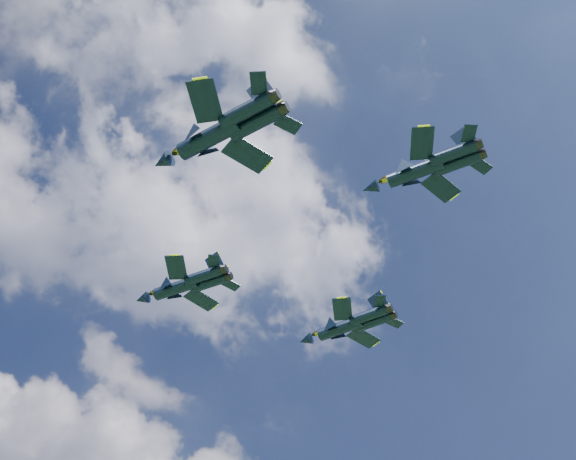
# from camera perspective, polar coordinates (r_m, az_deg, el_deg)

# --- Properties ---
(jet_lead) EXTENTS (13.07, 10.66, 3.28)m
(jet_lead) POSITION_cam_1_polar(r_m,az_deg,el_deg) (89.46, -9.03, -4.59)
(jet_lead) COLOR black
(jet_left) EXTENTS (15.03, 14.16, 3.98)m
(jet_left) POSITION_cam_1_polar(r_m,az_deg,el_deg) (74.29, -6.55, 7.13)
(jet_left) COLOR black
(jet_right) EXTENTS (13.38, 11.97, 3.46)m
(jet_right) POSITION_cam_1_polar(r_m,az_deg,el_deg) (96.08, 3.92, -7.80)
(jet_right) COLOR black
(jet_slot) EXTENTS (13.99, 11.79, 3.54)m
(jet_slot) POSITION_cam_1_polar(r_m,az_deg,el_deg) (81.63, 9.71, 4.48)
(jet_slot) COLOR black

